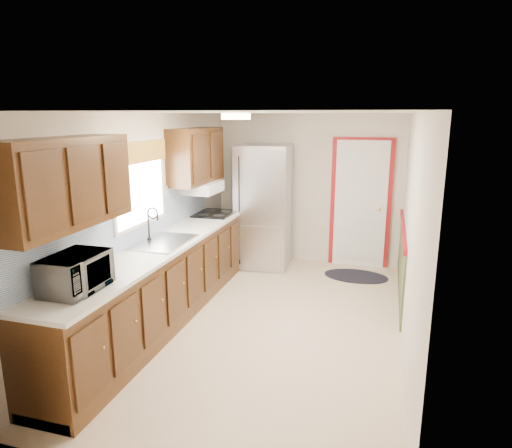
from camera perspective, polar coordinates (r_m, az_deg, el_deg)
The scene contains 8 objects.
room_shell at distance 5.06m, azimuth 1.56°, elevation 0.05°, with size 3.20×5.20×2.52m.
kitchen_run at distance 5.35m, azimuth -12.22°, elevation -3.85°, with size 0.63×4.00×2.20m.
back_wall_trim at distance 7.13m, azimuth 13.90°, elevation 1.07°, with size 1.12×2.30×2.08m.
ceiling_fixture at distance 4.81m, azimuth -2.52°, elevation 13.29°, with size 0.30×0.30×0.06m, color #FFD88C.
microwave at distance 4.08m, azimuth -21.67°, elevation -5.25°, with size 0.57×0.31×0.38m, color white.
refrigerator at distance 7.20m, azimuth 0.97°, elevation 2.21°, with size 0.85×0.83×1.93m.
rug at distance 7.08m, azimuth 12.38°, elevation -6.38°, with size 0.95×0.61×0.01m, color black.
cooktop at distance 6.78m, azimuth -5.17°, elevation 1.31°, with size 0.52×0.63×0.02m, color black.
Camera 1 is at (1.25, -4.76, 2.38)m, focal length 32.00 mm.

